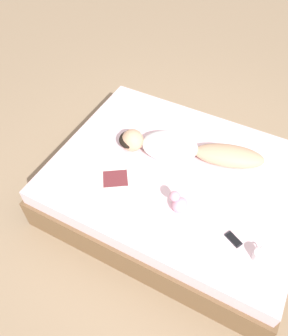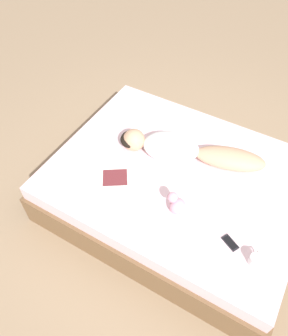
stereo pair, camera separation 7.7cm
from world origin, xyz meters
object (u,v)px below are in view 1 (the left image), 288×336
Objects in this scene: open_magazine at (116,191)px; coffee_mug at (259,255)px; person at (182,148)px; cell_phone at (233,239)px.

coffee_mug reaches higher than open_magazine.
person is at bearing -60.19° from open_magazine.
coffee_mug reaches higher than cell_phone.
person is 0.70m from open_magazine.
coffee_mug is at bearing -125.24° from open_magazine.
person is 11.00× the size of coffee_mug.
open_magazine is 4.20× the size of cell_phone.
person is 2.10× the size of open_magazine.
open_magazine is at bearing 119.15° from cell_phone.
coffee_mug is at bearing -79.74° from cell_phone.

